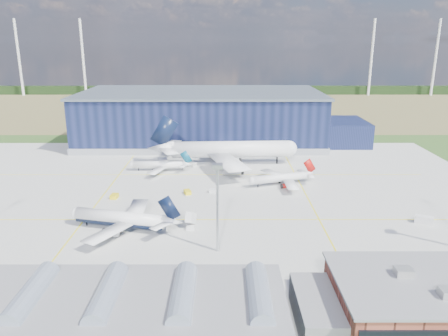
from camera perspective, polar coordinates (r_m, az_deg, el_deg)
ground at (r=140.57m, az=-4.77°, el=-5.15°), size 600.00×600.00×0.00m
apron at (r=149.87m, az=-4.47°, el=-3.73°), size 220.00×160.00×0.08m
farmland at (r=354.21m, az=-1.94°, el=8.07°), size 600.00×220.00×0.01m
treeline at (r=433.02m, az=-1.61°, el=10.14°), size 600.00×8.00×8.00m
horizon_dressing at (r=470.89m, az=-26.26°, el=12.70°), size 440.20×18.00×70.00m
hangar at (r=228.74m, az=-2.25°, el=6.37°), size 145.00×62.00×26.10m
glass_concourse at (r=86.92m, az=-12.56°, el=-17.46°), size 78.00×23.00×8.60m
light_mast_center at (r=106.58m, az=-0.87°, el=-3.40°), size 2.60×2.60×23.00m
airliner_navy at (r=125.81m, az=-13.52°, el=-5.51°), size 41.20×40.66×11.10m
airliner_red at (r=160.70m, az=7.32°, el=-0.74°), size 34.36×33.98×8.94m
airliner_widebody at (r=184.85m, az=0.91°, el=3.57°), size 66.49×65.17×20.78m
airliner_regional at (r=178.69m, az=-8.60°, el=0.90°), size 27.45×26.91×8.52m
gse_tug_a at (r=152.13m, az=-4.80°, el=-3.16°), size 3.01×3.83×1.39m
gse_tug_b at (r=152.15m, az=-14.13°, el=-3.61°), size 2.49×3.52×1.46m
gse_cart_a at (r=184.76m, az=-4.10°, el=0.43°), size 3.41×3.96×1.45m
gse_van_b at (r=140.48m, az=24.66°, el=-6.19°), size 5.48×4.37×2.29m
gse_cart_b at (r=153.10m, az=-1.36°, el=-2.99°), size 3.35×2.51×1.32m
gse_van_c at (r=107.60m, az=24.80°, el=-13.15°), size 5.42×3.35×2.43m
airstair at (r=126.42m, az=-4.34°, el=-6.93°), size 3.00×5.14×3.09m
car_a at (r=106.52m, az=25.38°, el=-13.96°), size 3.17×1.49×1.05m
car_b at (r=97.19m, az=5.37°, el=-15.29°), size 3.83×1.91×1.21m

